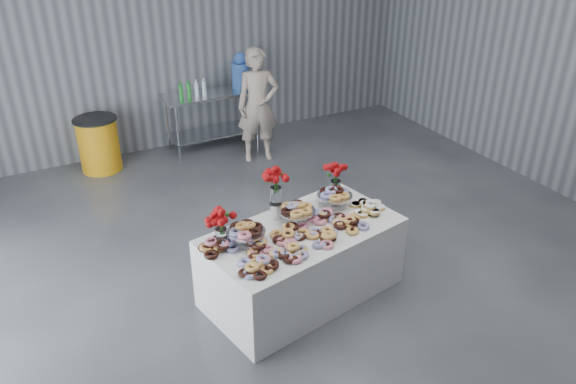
% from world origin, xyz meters
% --- Properties ---
extents(ground, '(9.00, 9.00, 0.00)m').
position_xyz_m(ground, '(0.00, 0.00, 0.00)').
color(ground, '#33363A').
rests_on(ground, ground).
extents(room_walls, '(8.04, 9.04, 4.02)m').
position_xyz_m(room_walls, '(-0.27, 0.07, 2.64)').
color(room_walls, gray).
rests_on(room_walls, ground).
extents(display_table, '(2.05, 1.34, 0.75)m').
position_xyz_m(display_table, '(-0.11, 0.21, 0.38)').
color(display_table, white).
rests_on(display_table, ground).
extents(prep_table, '(1.50, 0.60, 0.90)m').
position_xyz_m(prep_table, '(0.46, 4.10, 0.62)').
color(prep_table, silver).
rests_on(prep_table, ground).
extents(donut_mounds, '(1.92, 1.13, 0.09)m').
position_xyz_m(donut_mounds, '(-0.11, 0.16, 0.80)').
color(donut_mounds, '#E29952').
rests_on(donut_mounds, display_table).
extents(cake_stand_left, '(0.36, 0.36, 0.17)m').
position_xyz_m(cake_stand_left, '(-0.68, 0.26, 0.89)').
color(cake_stand_left, silver).
rests_on(cake_stand_left, display_table).
extents(cake_stand_mid, '(0.36, 0.36, 0.17)m').
position_xyz_m(cake_stand_mid, '(-0.09, 0.37, 0.89)').
color(cake_stand_mid, silver).
rests_on(cake_stand_mid, display_table).
extents(cake_stand_right, '(0.36, 0.36, 0.17)m').
position_xyz_m(cake_stand_right, '(0.40, 0.46, 0.89)').
color(cake_stand_right, silver).
rests_on(cake_stand_right, display_table).
extents(danish_pile, '(0.48, 0.48, 0.11)m').
position_xyz_m(danish_pile, '(0.65, 0.21, 0.81)').
color(danish_pile, white).
rests_on(danish_pile, display_table).
extents(bouquet_left, '(0.26, 0.26, 0.42)m').
position_xyz_m(bouquet_left, '(-0.90, 0.32, 1.05)').
color(bouquet_left, white).
rests_on(bouquet_left, display_table).
extents(bouquet_right, '(0.26, 0.26, 0.42)m').
position_xyz_m(bouquet_right, '(0.52, 0.64, 1.05)').
color(bouquet_right, white).
rests_on(bouquet_right, display_table).
extents(bouquet_center, '(0.26, 0.26, 0.57)m').
position_xyz_m(bouquet_center, '(-0.23, 0.55, 1.13)').
color(bouquet_center, silver).
rests_on(bouquet_center, display_table).
extents(water_jug, '(0.28, 0.28, 0.55)m').
position_xyz_m(water_jug, '(0.96, 4.10, 1.15)').
color(water_jug, '#4177DF').
rests_on(water_jug, prep_table).
extents(drink_bottles, '(0.54, 0.08, 0.27)m').
position_xyz_m(drink_bottles, '(0.14, 4.00, 1.04)').
color(drink_bottles, '#268C33').
rests_on(drink_bottles, prep_table).
extents(person, '(0.70, 0.55, 1.68)m').
position_xyz_m(person, '(0.90, 3.37, 0.84)').
color(person, '#CC8C93').
rests_on(person, ground).
extents(trash_barrel, '(0.61, 0.61, 0.79)m').
position_xyz_m(trash_barrel, '(-1.30, 4.10, 0.39)').
color(trash_barrel, orange).
rests_on(trash_barrel, ground).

